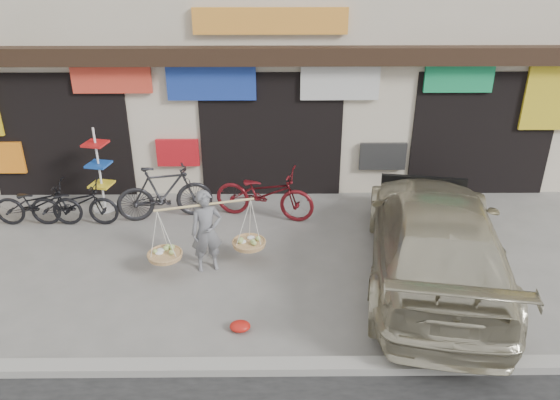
{
  "coord_description": "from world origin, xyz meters",
  "views": [
    {
      "loc": [
        0.08,
        -7.51,
        5.21
      ],
      "look_at": [
        0.16,
        0.9,
        1.1
      ],
      "focal_mm": 35.0,
      "sensor_mm": 36.0,
      "label": 1
    }
  ],
  "objects_px": {
    "bike_3": "(38,204)",
    "suv": "(435,238)",
    "street_vendor": "(207,235)",
    "bike_0": "(74,204)",
    "bike_2": "(264,193)",
    "bike_1": "(165,193)",
    "display_rack": "(101,177)"
  },
  "relations": [
    {
      "from": "bike_3",
      "to": "suv",
      "type": "relative_size",
      "value": 0.31
    },
    {
      "from": "street_vendor",
      "to": "display_rack",
      "type": "height_order",
      "value": "display_rack"
    },
    {
      "from": "bike_0",
      "to": "display_rack",
      "type": "bearing_deg",
      "value": -28.08
    },
    {
      "from": "bike_2",
      "to": "display_rack",
      "type": "height_order",
      "value": "display_rack"
    },
    {
      "from": "bike_0",
      "to": "bike_2",
      "type": "relative_size",
      "value": 0.85
    },
    {
      "from": "street_vendor",
      "to": "bike_2",
      "type": "relative_size",
      "value": 0.96
    },
    {
      "from": "bike_2",
      "to": "street_vendor",
      "type": "bearing_deg",
      "value": 168.36
    },
    {
      "from": "street_vendor",
      "to": "bike_1",
      "type": "xyz_separation_m",
      "value": [
        -1.05,
        1.87,
        -0.1
      ]
    },
    {
      "from": "street_vendor",
      "to": "bike_3",
      "type": "height_order",
      "value": "street_vendor"
    },
    {
      "from": "street_vendor",
      "to": "bike_0",
      "type": "xyz_separation_m",
      "value": [
        -2.8,
        1.63,
        -0.21
      ]
    },
    {
      "from": "street_vendor",
      "to": "bike_2",
      "type": "distance_m",
      "value": 2.12
    },
    {
      "from": "bike_0",
      "to": "bike_1",
      "type": "height_order",
      "value": "bike_1"
    },
    {
      "from": "bike_2",
      "to": "display_rack",
      "type": "bearing_deg",
      "value": 97.62
    },
    {
      "from": "bike_0",
      "to": "bike_2",
      "type": "distance_m",
      "value": 3.74
    },
    {
      "from": "bike_0",
      "to": "bike_1",
      "type": "xyz_separation_m",
      "value": [
        1.74,
        0.24,
        0.12
      ]
    },
    {
      "from": "street_vendor",
      "to": "bike_3",
      "type": "distance_m",
      "value": 3.87
    },
    {
      "from": "bike_2",
      "to": "suv",
      "type": "relative_size",
      "value": 0.37
    },
    {
      "from": "street_vendor",
      "to": "bike_3",
      "type": "xyz_separation_m",
      "value": [
        -3.5,
        1.63,
        -0.21
      ]
    },
    {
      "from": "street_vendor",
      "to": "display_rack",
      "type": "distance_m",
      "value": 3.35
    },
    {
      "from": "street_vendor",
      "to": "suv",
      "type": "xyz_separation_m",
      "value": [
        3.76,
        -0.28,
        0.09
      ]
    },
    {
      "from": "bike_0",
      "to": "suv",
      "type": "distance_m",
      "value": 6.84
    },
    {
      "from": "bike_1",
      "to": "suv",
      "type": "bearing_deg",
      "value": -126.24
    },
    {
      "from": "suv",
      "to": "display_rack",
      "type": "bearing_deg",
      "value": -12.88
    },
    {
      "from": "bike_1",
      "to": "suv",
      "type": "height_order",
      "value": "suv"
    },
    {
      "from": "display_rack",
      "to": "suv",
      "type": "bearing_deg",
      "value": -22.72
    },
    {
      "from": "street_vendor",
      "to": "bike_2",
      "type": "xyz_separation_m",
      "value": [
        0.94,
        1.9,
        -0.13
      ]
    },
    {
      "from": "bike_3",
      "to": "bike_2",
      "type": "bearing_deg",
      "value": -86.32
    },
    {
      "from": "suv",
      "to": "display_rack",
      "type": "xyz_separation_m",
      "value": [
        -6.19,
        2.59,
        -0.04
      ]
    },
    {
      "from": "bike_2",
      "to": "suv",
      "type": "bearing_deg",
      "value": -113.05
    },
    {
      "from": "bike_1",
      "to": "bike_2",
      "type": "xyz_separation_m",
      "value": [
        1.99,
        0.03,
        -0.04
      ]
    },
    {
      "from": "bike_2",
      "to": "suv",
      "type": "xyz_separation_m",
      "value": [
        2.82,
        -2.18,
        0.22
      ]
    },
    {
      "from": "street_vendor",
      "to": "bike_1",
      "type": "relative_size",
      "value": 1.03
    }
  ]
}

